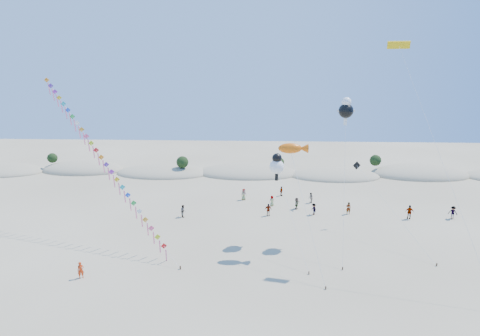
# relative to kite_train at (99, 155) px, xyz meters

# --- Properties ---
(ground) EXTENTS (160.00, 160.00, 0.00)m
(ground) POSITION_rel_kite_train_xyz_m (16.14, -16.13, -9.60)
(ground) COLOR gray
(ground) RESTS_ON ground
(dune_ridge) EXTENTS (145.30, 11.49, 5.57)m
(dune_ridge) POSITION_rel_kite_train_xyz_m (17.20, 29.01, -9.49)
(dune_ridge) COLOR gray
(dune_ridge) RESTS_ON ground
(kite_train) EXTENTS (20.14, 15.59, 18.57)m
(kite_train) POSITION_rel_kite_train_xyz_m (0.00, 0.00, 0.00)
(kite_train) COLOR #3F2D1E
(kite_train) RESTS_ON ground
(fish_kite) EXTENTS (4.18, 9.26, 11.71)m
(fish_kite) POSITION_rel_kite_train_xyz_m (21.81, -2.69, 1.54)
(fish_kite) COLOR #3F2D1E
(fish_kite) RESTS_ON ground
(cartoon_kite_low) EXTENTS (3.80, 9.14, 10.14)m
(cartoon_kite_low) POSITION_rel_kite_train_xyz_m (20.23, -0.44, -0.78)
(cartoon_kite_low) COLOR #3F2D1E
(cartoon_kite_low) RESTS_ON ground
(cartoon_kite_high) EXTENTS (2.31, 9.83, 16.18)m
(cartoon_kite_high) POSITION_rel_kite_train_xyz_m (27.84, 1.30, 5.25)
(cartoon_kite_high) COLOR #3F2D1E
(cartoon_kite_high) RESTS_ON ground
(parafoil_kite) EXTENTS (7.12, 12.65, 21.88)m
(parafoil_kite) POSITION_rel_kite_train_xyz_m (31.92, -2.59, 11.34)
(parafoil_kite) COLOR #3F2D1E
(parafoil_kite) RESTS_ON ground
(dark_kite) EXTENTS (6.34, 11.71, 8.08)m
(dark_kite) POSITION_rel_kite_train_xyz_m (31.86, 2.17, -3.96)
(dark_kite) COLOR #3F2D1E
(dark_kite) RESTS_ON ground
(flyer_foreground) EXTENTS (0.70, 0.62, 1.61)m
(flyer_foreground) POSITION_rel_kite_train_xyz_m (1.57, -10.43, -8.79)
(flyer_foreground) COLOR red
(flyer_foreground) RESTS_ON ground
(beachgoers) EXTENTS (36.66, 10.69, 1.88)m
(beachgoers) POSITION_rel_kite_train_xyz_m (25.96, 9.12, -8.77)
(beachgoers) COLOR slate
(beachgoers) RESTS_ON ground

